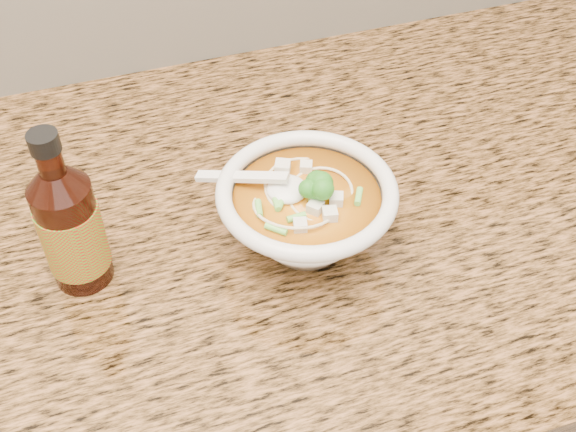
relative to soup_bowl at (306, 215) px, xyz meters
name	(u,v)px	position (x,y,z in m)	size (l,w,h in m)	color
counter_slab	(56,267)	(-0.26, 0.07, -0.06)	(4.00, 0.68, 0.04)	#915D35
soup_bowl	(306,215)	(0.00, 0.00, 0.00)	(0.19, 0.18, 0.10)	white
hot_sauce_bottle	(71,228)	(-0.23, 0.03, 0.03)	(0.08, 0.08, 0.19)	#3A1107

